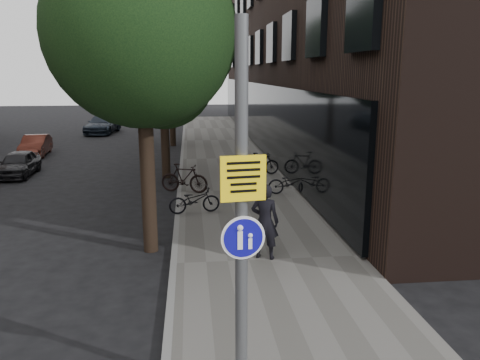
{
  "coord_description": "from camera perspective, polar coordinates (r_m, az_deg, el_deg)",
  "views": [
    {
      "loc": [
        -1.55,
        -6.79,
        4.39
      ],
      "look_at": [
        -0.44,
        3.52,
        2.0
      ],
      "focal_mm": 35.0,
      "sensor_mm": 36.0,
      "label": 1
    }
  ],
  "objects": [
    {
      "name": "ground",
      "position": [
        8.23,
        6.05,
        -19.32
      ],
      "size": [
        120.0,
        120.0,
        0.0
      ],
      "primitive_type": "plane",
      "color": "black",
      "rests_on": "ground"
    },
    {
      "name": "sidewalk",
      "position": [
        17.43,
        -0.01,
        -1.42
      ],
      "size": [
        4.5,
        60.0,
        0.12
      ],
      "primitive_type": "cube",
      "color": "#5F5C58",
      "rests_on": "ground"
    },
    {
      "name": "curb_edge",
      "position": [
        17.34,
        -7.42,
        -1.58
      ],
      "size": [
        0.15,
        60.0,
        0.13
      ],
      "primitive_type": "cube",
      "color": "slate",
      "rests_on": "ground"
    },
    {
      "name": "street_tree_near",
      "position": [
        11.5,
        -11.46,
        16.31
      ],
      "size": [
        4.4,
        4.4,
        7.5
      ],
      "color": "black",
      "rests_on": "ground"
    },
    {
      "name": "street_tree_mid",
      "position": [
        19.97,
        -9.25,
        14.88
      ],
      "size": [
        5.0,
        5.0,
        7.8
      ],
      "color": "black",
      "rests_on": "ground"
    },
    {
      "name": "street_tree_far",
      "position": [
        28.96,
        -8.33,
        14.26
      ],
      "size": [
        5.0,
        5.0,
        7.8
      ],
      "color": "black",
      "rests_on": "ground"
    },
    {
      "name": "signpost",
      "position": [
        5.92,
        0.17,
        -4.55
      ],
      "size": [
        0.57,
        0.16,
        4.92
      ],
      "rotation": [
        0.0,
        0.0,
        0.12
      ],
      "color": "#595B5E",
      "rests_on": "sidewalk"
    },
    {
      "name": "pedestrian",
      "position": [
        10.9,
        3.05,
        -5.07
      ],
      "size": [
        0.77,
        0.64,
        1.8
      ],
      "primitive_type": "imported",
      "rotation": [
        0.0,
        0.0,
        2.77
      ],
      "color": "black",
      "rests_on": "sidewalk"
    },
    {
      "name": "parked_bike_facade_near",
      "position": [
        16.81,
        6.23,
        -0.34
      ],
      "size": [
        1.7,
        0.88,
        0.85
      ],
      "primitive_type": "imported",
      "rotation": [
        0.0,
        0.0,
        1.37
      ],
      "color": "black",
      "rests_on": "sidewalk"
    },
    {
      "name": "parked_bike_facade_far",
      "position": [
        19.91,
        2.55,
        2.0
      ],
      "size": [
        1.68,
        0.73,
        0.98
      ],
      "primitive_type": "imported",
      "rotation": [
        0.0,
        0.0,
        1.74
      ],
      "color": "black",
      "rests_on": "sidewalk"
    },
    {
      "name": "parked_bike_curb_near",
      "position": [
        14.57,
        -5.58,
        -2.43
      ],
      "size": [
        1.65,
        0.8,
        0.83
      ],
      "primitive_type": "imported",
      "rotation": [
        0.0,
        0.0,
        1.73
      ],
      "color": "black",
      "rests_on": "sidewalk"
    },
    {
      "name": "parked_bike_curb_far",
      "position": [
        17.08,
        -6.82,
        0.23
      ],
      "size": [
        1.83,
        1.05,
        1.06
      ],
      "primitive_type": "imported",
      "rotation": [
        0.0,
        0.0,
        1.24
      ],
      "color": "black",
      "rests_on": "sidewalk"
    },
    {
      "name": "parked_car_near",
      "position": [
        22.43,
        -25.4,
        1.83
      ],
      "size": [
        1.37,
        3.22,
        1.09
      ],
      "primitive_type": "imported",
      "rotation": [
        0.0,
        0.0,
        0.03
      ],
      "color": "black",
      "rests_on": "ground"
    },
    {
      "name": "parked_car_mid",
      "position": [
        27.57,
        -23.66,
        3.87
      ],
      "size": [
        1.47,
        3.44,
        1.1
      ],
      "primitive_type": "imported",
      "rotation": [
        0.0,
        0.0,
        0.09
      ],
      "color": "#542218",
      "rests_on": "ground"
    },
    {
      "name": "parked_car_far",
      "position": [
        36.2,
        -16.39,
        6.54
      ],
      "size": [
        2.35,
        4.79,
        1.34
      ],
      "primitive_type": "imported",
      "rotation": [
        0.0,
        0.0,
        -0.1
      ],
      "color": "#19222D",
      "rests_on": "ground"
    }
  ]
}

